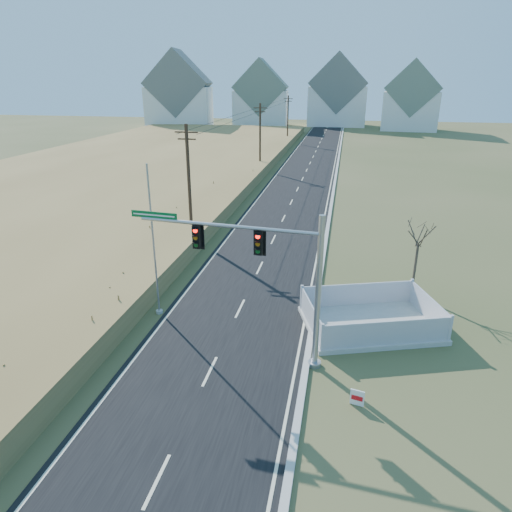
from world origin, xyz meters
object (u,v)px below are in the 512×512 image
Objects in this scene: open_sign at (357,398)px; bare_tree at (420,233)px; fence_enclosure at (370,322)px; flagpole at (155,258)px; traffic_signal_mast at (276,273)px.

open_sign is 11.91m from bare_tree.
flagpole reaches higher than fence_enclosure.
traffic_signal_mast is 12.73× the size of open_sign.
flagpole is at bearing 164.75° from fence_enclosure.
fence_enclosure is 11.11× the size of open_sign.
open_sign is at bearing -29.48° from traffic_signal_mast.
traffic_signal_mast is 6.02m from open_sign.
bare_tree is at bearing 85.84° from open_sign.
traffic_signal_mast is 1.15× the size of fence_enclosure.
flagpole is 14.94m from bare_tree.
traffic_signal_mast is 7.70m from flagpole.
open_sign is 12.45m from flagpole.
flagpole reaches higher than bare_tree.
open_sign is (-0.73, -6.39, 0.08)m from fence_enclosure.
traffic_signal_mast reaches higher than open_sign.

